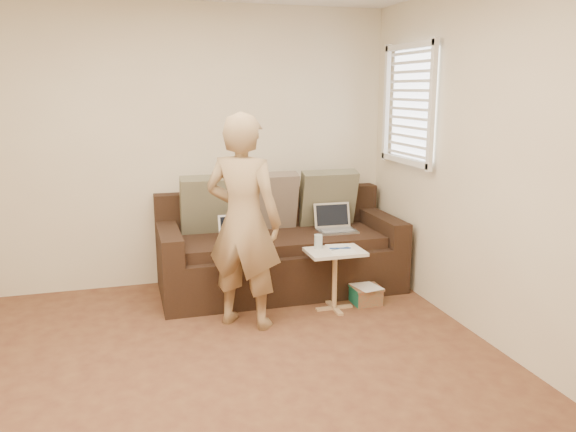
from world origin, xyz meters
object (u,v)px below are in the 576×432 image
at_px(drinking_glass, 318,242).
at_px(striped_box, 365,294).
at_px(sofa, 280,245).
at_px(laptop_silver, 337,232).
at_px(side_table, 335,280).
at_px(person, 243,222).
at_px(laptop_white, 240,242).

xyz_separation_m(drinking_glass, striped_box, (0.43, -0.04, -0.50)).
distance_m(sofa, laptop_silver, 0.56).
xyz_separation_m(side_table, striped_box, (0.31, 0.05, -0.18)).
xyz_separation_m(sofa, striped_box, (0.62, -0.58, -0.35)).
bearing_deg(laptop_silver, person, -144.60).
distance_m(laptop_silver, laptop_white, 0.96).
distance_m(side_table, drinking_glass, 0.35).
relative_size(sofa, striped_box, 8.73).
xyz_separation_m(sofa, person, (-0.49, -0.73, 0.41)).
xyz_separation_m(laptop_silver, side_table, (-0.24, -0.58, -0.26)).
xyz_separation_m(sofa, side_table, (0.30, -0.62, -0.16)).
relative_size(laptop_white, side_table, 0.60).
bearing_deg(striped_box, laptop_silver, 97.47).
height_order(laptop_silver, person, person).
height_order(laptop_white, drinking_glass, drinking_glass).
bearing_deg(person, sofa, -88.62).
relative_size(sofa, laptop_silver, 6.17).
height_order(sofa, striped_box, sofa).
distance_m(sofa, side_table, 0.71).
height_order(person, drinking_glass, person).
relative_size(side_table, drinking_glass, 4.34).
bearing_deg(person, side_table, -137.34).
bearing_deg(laptop_white, drinking_glass, -38.62).
bearing_deg(drinking_glass, laptop_silver, 53.98).
bearing_deg(person, striped_box, -136.79).
height_order(laptop_silver, side_table, laptop_silver).
bearing_deg(drinking_glass, striped_box, -5.27).
distance_m(side_table, striped_box, 0.36).
bearing_deg(drinking_glass, side_table, -37.24).
relative_size(laptop_white, striped_box, 1.25).
distance_m(laptop_silver, person, 1.28).
bearing_deg(drinking_glass, person, -164.37).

